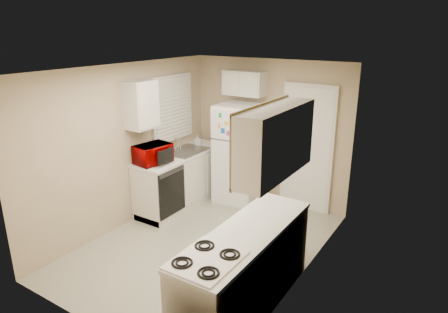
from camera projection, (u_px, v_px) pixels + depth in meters
The scene contains 19 objects.
floor at pixel (205, 244), 5.54m from camera, with size 3.80×3.80×0.00m, color #BBB8A5.
ceiling at pixel (202, 69), 4.79m from camera, with size 3.80×3.80×0.00m, color white.
wall_left at pixel (126, 146), 5.88m from camera, with size 3.80×3.80×0.00m, color tan.
wall_right at pixel (305, 185), 4.45m from camera, with size 3.80×3.80×0.00m, color tan.
wall_back at pixel (269, 132), 6.69m from camera, with size 2.80×2.80×0.00m, color tan.
wall_front at pixel (83, 220), 3.65m from camera, with size 2.80×2.80×0.00m, color tan.
left_counter at pixel (182, 179), 6.68m from camera, with size 0.60×1.80×0.90m, color silver.
dishwasher at pixel (172, 192), 6.04m from camera, with size 0.03×0.58×0.72m, color black.
sink at pixel (186, 153), 6.68m from camera, with size 0.54×0.74×0.16m, color gray.
microwave at pixel (153, 154), 6.04m from camera, with size 0.29×0.53×0.35m, color #920000.
soap_bottle at pixel (198, 140), 6.97m from camera, with size 0.08×0.08×0.17m, color white.
window_blinds at pixel (173, 108), 6.58m from camera, with size 0.10×0.98×1.08m, color silver.
upper_cabinet_left at pixel (141, 105), 5.80m from camera, with size 0.30×0.45×0.70m, color silver.
refrigerator at pixel (240, 154), 6.67m from camera, with size 0.70×0.68×1.69m, color white.
cabinet_over_fridge at pixel (245, 83), 6.52m from camera, with size 0.70×0.30×0.40m, color silver.
interior_door at pixel (307, 149), 6.35m from camera, with size 0.86×0.06×2.08m, color white.
right_counter at pixel (245, 269), 4.20m from camera, with size 0.60×2.00×0.90m, color silver.
stove at pixel (207, 307), 3.71m from camera, with size 0.53×0.65×0.80m, color white.
upper_cabinet_right at pixel (276, 142), 3.94m from camera, with size 0.30×1.20×0.70m, color silver.
Camera 1 is at (2.86, -3.97, 2.89)m, focal length 32.00 mm.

